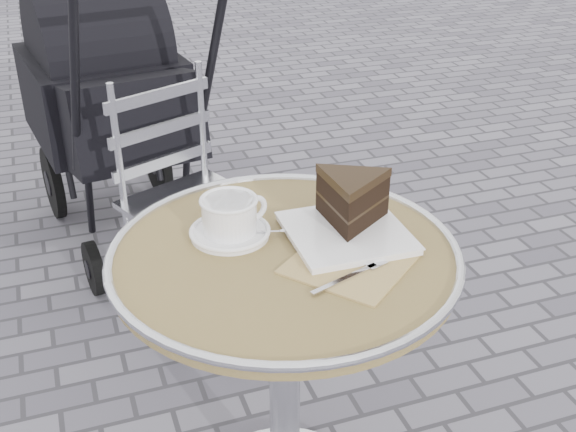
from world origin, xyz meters
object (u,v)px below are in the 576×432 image
object	(u,v)px
bistro_chair	(177,173)
baby_stroller	(113,113)
cake_plate_set	(350,207)
cappuccino_set	(230,219)
cafe_table	(285,318)

from	to	relation	value
bistro_chair	baby_stroller	size ratio (longest dim) A/B	0.72
cake_plate_set	bistro_chair	xyz separation A→B (m)	(-0.21, 0.87, -0.28)
cappuccino_set	bistro_chair	size ratio (longest dim) A/B	0.23
baby_stroller	cake_plate_set	bearing A→B (deg)	-85.77
cafe_table	cappuccino_set	xyz separation A→B (m)	(-0.08, 0.10, 0.20)
bistro_chair	baby_stroller	bearing A→B (deg)	77.68
cappuccino_set	cafe_table	bearing A→B (deg)	-63.96
cappuccino_set	bistro_chair	distance (m)	0.84
cappuccino_set	baby_stroller	xyz separation A→B (m)	(-0.09, 1.42, -0.26)
cake_plate_set	baby_stroller	size ratio (longest dim) A/B	0.33
cappuccino_set	cake_plate_set	world-z (taller)	cake_plate_set
cafe_table	cappuccino_set	world-z (taller)	cappuccino_set
bistro_chair	cappuccino_set	bearing A→B (deg)	-115.43
cake_plate_set	baby_stroller	xyz separation A→B (m)	(-0.33, 1.49, -0.28)
cafe_table	cappuccino_set	bearing A→B (deg)	129.67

